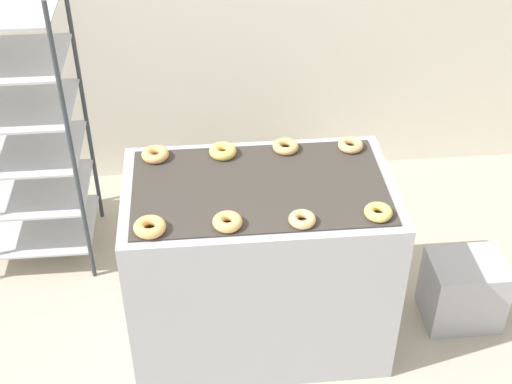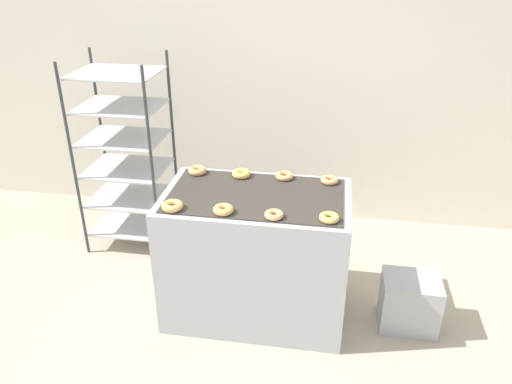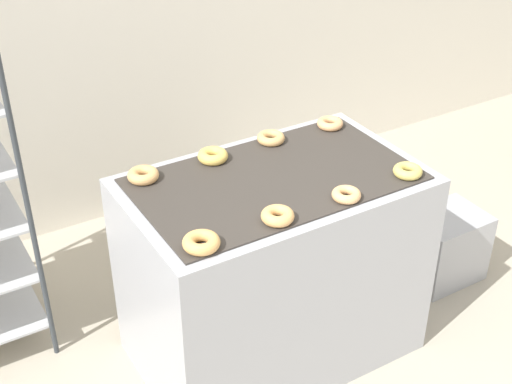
{
  "view_description": "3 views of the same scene",
  "coord_description": "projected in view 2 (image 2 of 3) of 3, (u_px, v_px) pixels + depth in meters",
  "views": [
    {
      "loc": [
        -0.25,
        -1.93,
        2.82
      ],
      "look_at": [
        0.0,
        0.78,
        0.79
      ],
      "focal_mm": 50.0,
      "sensor_mm": 36.0,
      "label": 1
    },
    {
      "loc": [
        0.47,
        -2.23,
        2.42
      ],
      "look_at": [
        0.0,
        0.63,
        0.95
      ],
      "focal_mm": 35.0,
      "sensor_mm": 36.0,
      "label": 2
    },
    {
      "loc": [
        -1.35,
        -1.48,
        2.42
      ],
      "look_at": [
        0.0,
        0.78,
        0.79
      ],
      "focal_mm": 50.0,
      "sensor_mm": 36.0,
      "label": 3
    }
  ],
  "objects": [
    {
      "name": "glaze_bin",
      "position": [
        409.0,
        303.0,
        3.43
      ],
      "size": [
        0.39,
        0.31,
        0.38
      ],
      "color": "#A8AAB2",
      "rests_on": "ground_plane"
    },
    {
      "name": "baking_rack_cart",
      "position": [
        126.0,
        154.0,
        4.15
      ],
      "size": [
        0.68,
        0.57,
        1.64
      ],
      "color": "#33383D",
      "rests_on": "ground_plane"
    },
    {
      "name": "donut_near_midleft",
      "position": [
        223.0,
        209.0,
        3.03
      ],
      "size": [
        0.13,
        0.13,
        0.04
      ],
      "primitive_type": "torus",
      "color": "#E4AA63",
      "rests_on": "fryer_machine"
    },
    {
      "name": "wall_back",
      "position": [
        284.0,
        70.0,
        4.36
      ],
      "size": [
        8.0,
        0.05,
        2.8
      ],
      "color": "silver",
      "rests_on": "ground_plane"
    },
    {
      "name": "fryer_machine",
      "position": [
        256.0,
        255.0,
        3.46
      ],
      "size": [
        1.23,
        0.75,
        0.93
      ],
      "color": "#A8AAB2",
      "rests_on": "ground_plane"
    },
    {
      "name": "donut_far_midleft",
      "position": [
        241.0,
        174.0,
        3.49
      ],
      "size": [
        0.13,
        0.13,
        0.05
      ],
      "primitive_type": "torus",
      "color": "#E7BF5A",
      "rests_on": "fryer_machine"
    },
    {
      "name": "donut_far_right",
      "position": [
        330.0,
        180.0,
        3.41
      ],
      "size": [
        0.12,
        0.12,
        0.04
      ],
      "primitive_type": "torus",
      "color": "#E6A76D",
      "rests_on": "fryer_machine"
    },
    {
      "name": "donut_far_left",
      "position": [
        197.0,
        170.0,
        3.54
      ],
      "size": [
        0.13,
        0.13,
        0.04
      ],
      "primitive_type": "torus",
      "color": "tan",
      "rests_on": "fryer_machine"
    },
    {
      "name": "donut_near_left",
      "position": [
        172.0,
        206.0,
        3.07
      ],
      "size": [
        0.14,
        0.14,
        0.05
      ],
      "primitive_type": "torus",
      "color": "#E4A95D",
      "rests_on": "fryer_machine"
    },
    {
      "name": "ground_plane",
      "position": [
        240.0,
        372.0,
        3.12
      ],
      "size": [
        14.0,
        14.0,
        0.0
      ],
      "primitive_type": "plane",
      "color": "#B2A893"
    },
    {
      "name": "donut_near_right",
      "position": [
        329.0,
        218.0,
        2.94
      ],
      "size": [
        0.12,
        0.12,
        0.04
      ],
      "primitive_type": "torus",
      "color": "#D4BE5E",
      "rests_on": "fryer_machine"
    },
    {
      "name": "donut_near_midright",
      "position": [
        274.0,
        215.0,
        2.98
      ],
      "size": [
        0.12,
        0.12,
        0.04
      ],
      "primitive_type": "torus",
      "color": "#E9AF70",
      "rests_on": "fryer_machine"
    },
    {
      "name": "donut_far_midright",
      "position": [
        284.0,
        176.0,
        3.47
      ],
      "size": [
        0.13,
        0.13,
        0.04
      ],
      "primitive_type": "torus",
      "color": "tan",
      "rests_on": "fryer_machine"
    }
  ]
}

